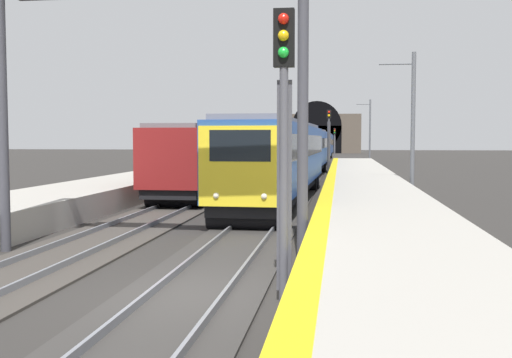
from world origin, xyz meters
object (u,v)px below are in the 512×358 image
railway_signal_far (335,139)px  overhead_signal_gantry (147,37)px  train_main_approaching (310,148)px  catenary_mast_near (412,124)px  catenary_mast_far (370,131)px  train_adjacent_platform (239,151)px  railway_signal_mid (329,137)px  railway_signal_near (284,128)px

railway_signal_far → overhead_signal_gantry: size_ratio=0.58×
train_main_approaching → railway_signal_far: bearing=179.4°
catenary_mast_near → catenary_mast_far: 47.41m
train_adjacent_platform → catenary_mast_near: catenary_mast_near is taller
catenary_mast_near → catenary_mast_far: size_ratio=0.93×
railway_signal_mid → catenary_mast_far: 25.43m
train_main_approaching → railway_signal_mid: bearing=22.5°
train_main_approaching → train_adjacent_platform: train_adjacent_platform is taller
catenary_mast_near → overhead_signal_gantry: bearing=152.9°
railway_signal_near → railway_signal_mid: railway_signal_mid is taller
train_main_approaching → catenary_mast_near: catenary_mast_near is taller
train_adjacent_platform → railway_signal_far: size_ratio=7.64×
overhead_signal_gantry → catenary_mast_near: (16.98, -8.69, -1.87)m
train_adjacent_platform → railway_signal_mid: (11.30, -6.15, 1.10)m
train_adjacent_platform → railway_signal_mid: railway_signal_mid is taller
train_adjacent_platform → catenary_mast_near: bearing=-135.4°
railway_signal_far → railway_signal_near: bearing=0.0°
railway_signal_near → catenary_mast_near: catenary_mast_near is taller
catenary_mast_near → catenary_mast_far: bearing=-0.0°
train_main_approaching → railway_signal_mid: 5.29m
railway_signal_far → overhead_signal_gantry: overhead_signal_gantry is taller
overhead_signal_gantry → catenary_mast_near: 19.17m
train_main_approaching → catenary_mast_near: (-27.28, -6.54, 1.62)m
train_adjacent_platform → catenary_mast_far: catenary_mast_far is taller
railway_signal_near → catenary_mast_far: 68.96m
railway_signal_far → overhead_signal_gantry: 92.01m
railway_signal_near → overhead_signal_gantry: size_ratio=0.65×
railway_signal_near → catenary_mast_near: size_ratio=0.73×
train_adjacent_platform → catenary_mast_far: 37.91m
railway_signal_mid → overhead_signal_gantry: size_ratio=0.67×
train_adjacent_platform → catenary_mast_far: bearing=-16.3°
railway_signal_mid → overhead_signal_gantry: 39.69m
train_adjacent_platform → railway_signal_mid: 12.91m
railway_signal_far → catenary_mast_far: 27.91m
railway_signal_far → catenary_mast_far: catenary_mast_far is taller
overhead_signal_gantry → catenary_mast_near: bearing=-27.1°
railway_signal_far → train_adjacent_platform: bearing=-5.5°
catenary_mast_near → train_main_approaching: bearing=13.5°
overhead_signal_gantry → catenary_mast_near: size_ratio=1.12×
train_adjacent_platform → overhead_signal_gantry: size_ratio=4.44×
overhead_signal_gantry → catenary_mast_near: overhead_signal_gantry is taller
catenary_mast_far → overhead_signal_gantry: bearing=172.3°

